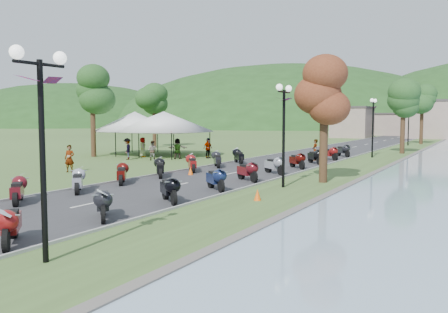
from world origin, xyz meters
The scene contains 12 objects.
road centered at (0.00, 40.00, 0.01)m, with size 7.00×120.00×0.02m, color #38383A.
far_building centered at (-2.00, 85.00, 2.50)m, with size 18.00×16.00×5.00m, color gray.
moto_row_left centered at (-2.68, 10.26, 0.55)m, with size 2.60×37.39×1.10m, color #331411, non-canonical shape.
moto_row_right centered at (2.48, 19.25, 0.55)m, with size 2.60×39.24×1.10m, color #331411, non-canonical shape.
streetlamp_near centered at (4.71, 3.90, 2.50)m, with size 1.40×1.40×5.00m, color black, non-canonical shape.
vendor_tent_main centered at (-11.89, 30.91, 2.00)m, with size 6.05×6.05×4.00m, color silver, non-canonical shape.
vendor_tent_side centered at (-14.96, 30.58, 2.00)m, with size 5.11×5.11×4.00m, color silver, non-canonical shape.
tree_park_left centered at (-16.66, 26.99, 4.76)m, with size 3.42×3.42×9.51m, color #2C5D25, non-canonical shape.
tree_lakeside centered at (6.16, 20.70, 3.66)m, with size 2.63×2.63×7.32m, color #2C5D25, non-canonical shape.
pedestrian_a centered at (-9.31, 17.51, 0.00)m, with size 0.63×0.46×1.74m, color slate.
pedestrian_b centered at (-9.92, 26.69, 0.00)m, with size 0.77×0.42×1.59m, color slate.
pedestrian_c centered at (-12.16, 26.26, 0.00)m, with size 1.14×0.47×1.77m, color slate.
Camera 1 is at (13.86, -3.64, 3.47)m, focal length 38.00 mm.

